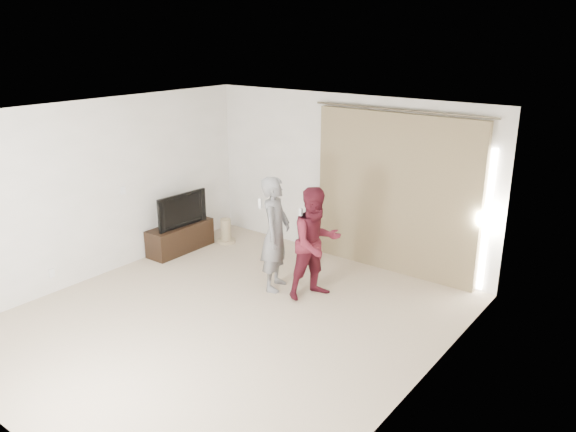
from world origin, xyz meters
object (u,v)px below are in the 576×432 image
object	(u,v)px
tv	(179,209)
person_man	(275,234)
person_woman	(316,243)
tv_console	(180,238)

from	to	relation	value
tv	person_man	xyz separation A→B (m)	(2.15, -0.16, 0.09)
person_woman	tv_console	bearing A→B (deg)	179.14
tv	person_man	bearing A→B (deg)	-90.96
person_man	person_woman	distance (m)	0.61
tv_console	person_man	bearing A→B (deg)	-4.23
person_woman	person_man	bearing A→B (deg)	-168.88
tv	person_woman	bearing A→B (deg)	-87.58
person_man	person_woman	size ratio (longest dim) A/B	1.05
person_man	person_woman	world-z (taller)	person_man
person_man	tv	bearing A→B (deg)	175.77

